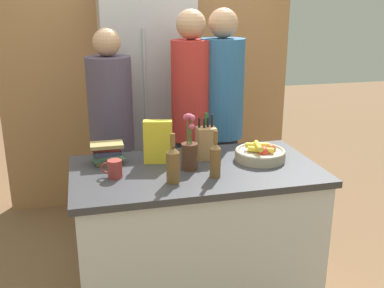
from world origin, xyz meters
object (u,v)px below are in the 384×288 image
at_px(person_in_blue, 191,117).
at_px(person_in_red_tee, 221,116).
at_px(coffee_mug, 114,169).
at_px(bottle_vinegar, 173,163).
at_px(book_stack, 108,153).
at_px(cereal_box, 158,142).
at_px(bottle_oil, 206,136).
at_px(fruit_bowl, 261,154).
at_px(refrigerator, 147,104).
at_px(knife_block, 206,143).
at_px(flower_vase, 190,151).
at_px(bottle_wine, 215,159).
at_px(person_at_sink, 112,130).

bearing_deg(person_in_blue, person_in_red_tee, 21.55).
height_order(coffee_mug, bottle_vinegar, bottle_vinegar).
bearing_deg(book_stack, coffee_mug, -85.11).
relative_size(cereal_box, bottle_oil, 1.03).
relative_size(fruit_bowl, person_in_red_tee, 0.17).
height_order(refrigerator, knife_block, refrigerator).
bearing_deg(refrigerator, flower_vase, -87.86).
bearing_deg(knife_block, book_stack, 173.91).
relative_size(bottle_wine, person_in_red_tee, 0.15).
height_order(bottle_oil, bottle_wine, bottle_wine).
bearing_deg(flower_vase, person_at_sink, 116.39).
bearing_deg(knife_block, cereal_box, 179.62).
height_order(bottle_oil, person_in_blue, person_in_blue).
height_order(refrigerator, cereal_box, refrigerator).
bearing_deg(knife_block, fruit_bowl, -18.07).
relative_size(fruit_bowl, knife_block, 1.11).
bearing_deg(bottle_vinegar, bottle_wine, 5.62).
height_order(bottle_vinegar, bottle_wine, bottle_vinegar).
height_order(book_stack, bottle_wine, bottle_wine).
distance_m(cereal_box, bottle_wine, 0.41).
bearing_deg(book_stack, person_at_sink, 83.39).
relative_size(bottle_vinegar, bottle_wine, 1.03).
bearing_deg(bottle_oil, refrigerator, 102.71).
distance_m(fruit_bowl, cereal_box, 0.65).
distance_m(person_in_blue, person_in_red_tee, 0.24).
bearing_deg(flower_vase, person_in_blue, 75.54).
height_order(refrigerator, fruit_bowl, refrigerator).
bearing_deg(bottle_vinegar, bottle_oil, 55.98).
bearing_deg(person_in_blue, bottle_wine, -74.33).
relative_size(bottle_oil, person_in_red_tee, 0.14).
relative_size(coffee_mug, bottle_wine, 0.44).
height_order(bottle_vinegar, person_at_sink, person_at_sink).
height_order(coffee_mug, person_in_red_tee, person_in_red_tee).
xyz_separation_m(coffee_mug, bottle_vinegar, (0.31, -0.15, 0.06)).
bearing_deg(bottle_oil, bottle_vinegar, -124.02).
relative_size(bottle_vinegar, person_in_red_tee, 0.15).
bearing_deg(cereal_box, bottle_oil, 22.52).
xyz_separation_m(coffee_mug, person_at_sink, (0.05, 0.82, -0.01)).
relative_size(flower_vase, bottle_wine, 1.26).
bearing_deg(flower_vase, book_stack, 154.58).
xyz_separation_m(coffee_mug, book_stack, (-0.02, 0.25, 0.01)).
bearing_deg(person_in_red_tee, cereal_box, -117.02).
xyz_separation_m(flower_vase, person_in_red_tee, (0.42, 0.72, 0.01)).
xyz_separation_m(book_stack, bottle_vinegar, (0.33, -0.40, 0.04)).
relative_size(refrigerator, book_stack, 9.99).
bearing_deg(person_at_sink, person_in_red_tee, 7.67).
distance_m(bottle_vinegar, person_in_red_tee, 1.06).
height_order(refrigerator, person_in_blue, refrigerator).
bearing_deg(knife_block, refrigerator, 99.23).
distance_m(knife_block, bottle_wine, 0.31).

